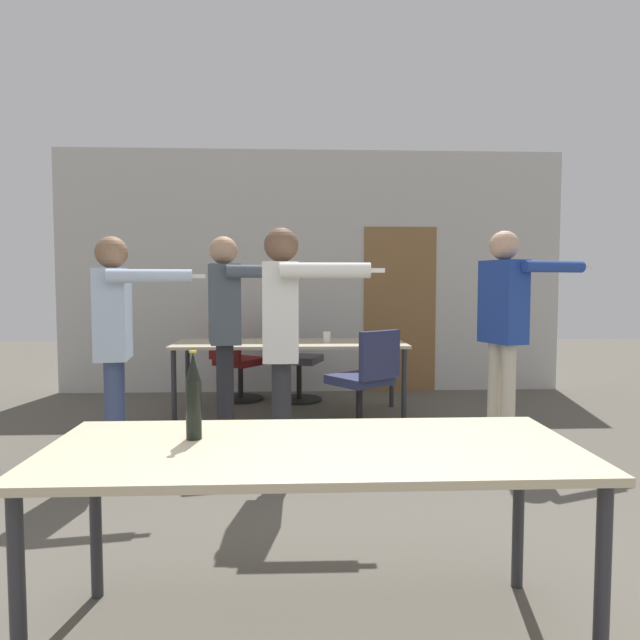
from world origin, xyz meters
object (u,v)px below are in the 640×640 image
at_px(person_left_plaid, 504,315).
at_px(office_chair_mid_tucked, 293,362).
at_px(beer_bottle, 194,398).
at_px(drink_cup, 327,337).
at_px(office_chair_far_right, 365,385).
at_px(person_center_tall, 115,329).
at_px(office_chair_far_left, 236,365).
at_px(person_far_watching, 226,318).
at_px(person_right_polo, 284,328).

relative_size(person_left_plaid, office_chair_mid_tucked, 1.89).
bearing_deg(beer_bottle, drink_cup, 78.59).
relative_size(person_left_plaid, office_chair_far_right, 1.88).
xyz_separation_m(person_center_tall, person_left_plaid, (2.99, 0.51, 0.07)).
height_order(person_left_plaid, drink_cup, person_left_plaid).
bearing_deg(person_left_plaid, office_chair_far_left, -148.36).
height_order(office_chair_far_left, drink_cup, office_chair_far_left).
height_order(office_chair_mid_tucked, beer_bottle, beer_bottle).
bearing_deg(person_left_plaid, drink_cup, -148.39).
xyz_separation_m(office_chair_mid_tucked, office_chair_far_right, (0.65, -1.51, 0.00)).
distance_m(person_far_watching, person_center_tall, 1.03).
bearing_deg(person_right_polo, beer_bottle, -9.97).
bearing_deg(drink_cup, office_chair_far_right, -66.79).
distance_m(office_chair_far_left, office_chair_far_right, 1.99).
height_order(office_chair_far_left, office_chair_far_right, office_chair_far_right).
distance_m(person_far_watching, drink_cup, 1.28).
distance_m(person_right_polo, office_chair_mid_tucked, 2.75).
bearing_deg(office_chair_far_right, person_center_tall, 170.32).
xyz_separation_m(person_center_tall, drink_cup, (1.59, 1.63, -0.22)).
height_order(person_left_plaid, office_chair_far_right, person_left_plaid).
distance_m(person_far_watching, office_chair_far_right, 1.36).
xyz_separation_m(person_left_plaid, office_chair_far_left, (-2.39, 1.92, -0.67)).
relative_size(person_center_tall, office_chair_far_left, 1.85).
bearing_deg(office_chair_far_left, office_chair_mid_tucked, 36.64).
bearing_deg(person_left_plaid, office_chair_mid_tucked, -157.49).
relative_size(person_right_polo, office_chair_mid_tucked, 1.83).
distance_m(person_far_watching, office_chair_far_left, 1.79).
relative_size(person_center_tall, office_chair_far_right, 1.78).
xyz_separation_m(person_right_polo, office_chair_far_left, (-0.60, 2.68, -0.63)).
bearing_deg(person_center_tall, person_left_plaid, 91.02).
relative_size(person_right_polo, office_chair_far_right, 1.83).
distance_m(person_far_watching, beer_bottle, 2.67).
height_order(beer_bottle, drink_cup, beer_bottle).
xyz_separation_m(person_center_tall, beer_bottle, (0.88, -1.90, -0.11)).
distance_m(person_left_plaid, beer_bottle, 3.21).
xyz_separation_m(office_chair_mid_tucked, drink_cup, (0.35, -0.81, 0.36)).
bearing_deg(office_chair_mid_tucked, drink_cup, 42.29).
distance_m(office_chair_far_right, beer_bottle, 3.04).
xyz_separation_m(office_chair_far_left, office_chair_mid_tucked, (0.65, 0.01, 0.02)).
bearing_deg(person_right_polo, person_center_tall, -100.77).
bearing_deg(office_chair_mid_tucked, beer_bottle, 14.20).
height_order(person_far_watching, person_right_polo, person_far_watching).
bearing_deg(person_right_polo, office_chair_far_left, -166.56).
bearing_deg(person_center_tall, beer_bottle, 16.21).
height_order(person_right_polo, office_chair_far_right, person_right_polo).
relative_size(office_chair_mid_tucked, beer_bottle, 2.74).
relative_size(office_chair_far_left, office_chair_mid_tucked, 0.97).
relative_size(person_left_plaid, drink_cup, 16.00).
height_order(office_chair_far_left, office_chair_mid_tucked, office_chair_mid_tucked).
distance_m(person_left_plaid, person_right_polo, 1.95).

